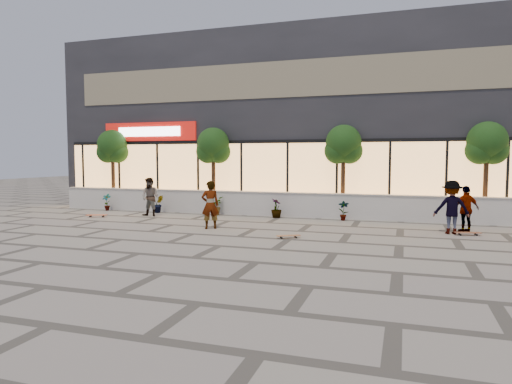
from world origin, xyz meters
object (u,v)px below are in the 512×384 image
(skateboard_center, at_px, (288,236))
(tree_east, at_px, (487,146))
(tree_west, at_px, (113,148))
(skater_left, at_px, (150,197))
(skateboard_left, at_px, (97,215))
(skater_center, at_px, (210,205))
(skater_right_far, at_px, (452,207))
(tree_mideast, at_px, (343,147))
(skateboard_right_near, at_px, (468,233))
(tree_midwest, at_px, (213,148))
(skater_right_near, at_px, (466,209))

(skateboard_center, bearing_deg, tree_east, 13.35)
(tree_west, xyz_separation_m, skater_left, (3.62, -2.49, -2.15))
(skateboard_left, bearing_deg, skateboard_center, -36.08)
(skater_center, distance_m, skater_right_far, 8.16)
(tree_mideast, bearing_deg, skater_left, -162.48)
(tree_mideast, height_order, skater_center, tree_mideast)
(skateboard_center, bearing_deg, tree_west, 122.07)
(tree_east, bearing_deg, skater_right_far, -113.96)
(tree_west, relative_size, skateboard_right_near, 4.61)
(tree_west, xyz_separation_m, tree_midwest, (5.50, 0.00, 0.00))
(skateboard_right_near, bearing_deg, tree_east, 61.55)
(tree_east, relative_size, skateboard_right_near, 4.61)
(skater_center, xyz_separation_m, skater_right_near, (8.52, 1.97, -0.07))
(skater_center, xyz_separation_m, skateboard_left, (-5.88, 1.42, -0.77))
(skateboard_center, bearing_deg, skater_center, 133.43)
(tree_east, bearing_deg, tree_west, 180.00)
(tree_midwest, xyz_separation_m, skateboard_right_near, (10.50, -3.53, -2.90))
(tree_west, bearing_deg, tree_midwest, 0.00)
(skater_right_far, height_order, skateboard_left, skater_right_far)
(skateboard_left, bearing_deg, skater_right_far, -20.81)
(skater_left, distance_m, skater_right_far, 11.92)
(tree_west, bearing_deg, skater_left, -34.54)
(tree_west, relative_size, tree_midwest, 1.00)
(tree_midwest, height_order, skateboard_right_near, tree_midwest)
(tree_midwest, bearing_deg, skater_center, -67.91)
(skater_left, bearing_deg, skateboard_left, -151.53)
(tree_west, height_order, skater_right_near, tree_west)
(tree_mideast, distance_m, skater_right_far, 5.64)
(tree_midwest, bearing_deg, skater_left, -127.12)
(skater_right_near, xyz_separation_m, skater_right_far, (-0.50, -0.48, 0.10))
(skateboard_center, relative_size, skateboard_left, 0.86)
(skater_right_near, relative_size, skateboard_center, 2.08)
(skater_left, relative_size, skater_right_near, 1.06)
(skater_right_far, distance_m, skateboard_center, 5.57)
(tree_mideast, bearing_deg, skateboard_right_near, -38.09)
(skater_right_far, distance_m, skateboard_left, 13.93)
(tree_west, distance_m, tree_east, 17.00)
(tree_midwest, distance_m, skateboard_right_near, 11.45)
(tree_midwest, relative_size, skater_right_far, 2.22)
(tree_east, relative_size, skateboard_left, 4.41)
(skater_left, distance_m, skateboard_right_near, 12.45)
(tree_west, xyz_separation_m, tree_east, (17.00, 0.00, 0.00))
(tree_midwest, height_order, tree_east, same)
(tree_west, height_order, skateboard_left, tree_west)
(skateboard_left, bearing_deg, skater_left, 4.20)
(tree_west, height_order, tree_mideast, same)
(tree_west, bearing_deg, tree_mideast, 0.00)
(skateboard_left, bearing_deg, tree_west, 93.72)
(tree_midwest, height_order, skater_left, tree_midwest)
(skater_left, bearing_deg, skateboard_right_near, -1.62)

